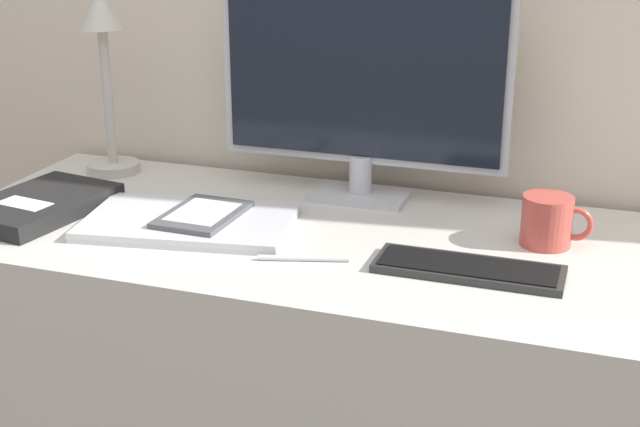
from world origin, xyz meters
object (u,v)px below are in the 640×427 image
laptop (189,222)px  desk_lamp (105,61)px  coffee_mug (548,221)px  monitor (362,81)px  ereader (202,214)px  pen (303,258)px  keyboard (469,269)px  notebook (39,205)px

laptop → desk_lamp: desk_lamp is taller
coffee_mug → laptop: bearing=-168.9°
monitor → coffee_mug: size_ratio=4.70×
ereader → pen: (0.21, -0.08, -0.02)m
keyboard → ereader: 0.47m
laptop → pen: (0.24, -0.08, -0.00)m
notebook → pen: 0.52m
ereader → desk_lamp: size_ratio=0.46×
ereader → coffee_mug: coffee_mug is taller
monitor → keyboard: size_ratio=1.89×
keyboard → coffee_mug: bearing=56.9°
notebook → pen: notebook is taller
laptop → coffee_mug: 0.60m
desk_lamp → notebook: (0.01, -0.26, -0.21)m
monitor → desk_lamp: 0.52m
pen → monitor: bearing=90.4°
monitor → laptop: monitor is taller
keyboard → pen: bearing=-171.4°
desk_lamp → pen: desk_lamp is taller
coffee_mug → pen: 0.40m
monitor → pen: monitor is taller
pen → notebook: bearing=174.4°
monitor → ereader: (-0.21, -0.24, -0.20)m
monitor → notebook: (-0.52, -0.27, -0.21)m
laptop → coffee_mug: (0.59, 0.12, 0.03)m
coffee_mug → pen: size_ratio=0.82×
desk_lamp → coffee_mug: 0.90m
monitor → coffee_mug: monitor is taller
keyboard → laptop: (-0.49, 0.04, 0.00)m
keyboard → desk_lamp: size_ratio=0.77×
laptop → notebook: bearing=-175.1°
ereader → notebook: bearing=-173.7°
monitor → coffee_mug: bearing=-20.0°
notebook → keyboard: bearing=-0.9°
keyboard → ereader: size_ratio=1.66×
ereader → keyboard: bearing=-5.7°
keyboard → laptop: size_ratio=0.75×
notebook → laptop: bearing=4.9°
monitor → keyboard: bearing=-48.0°
keyboard → ereader: ereader is taller
desk_lamp → pen: bearing=-30.6°
keyboard → desk_lamp: desk_lamp is taller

